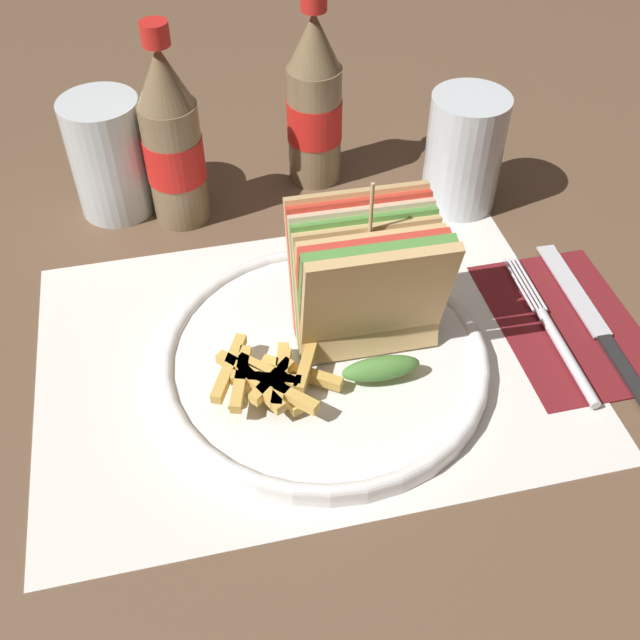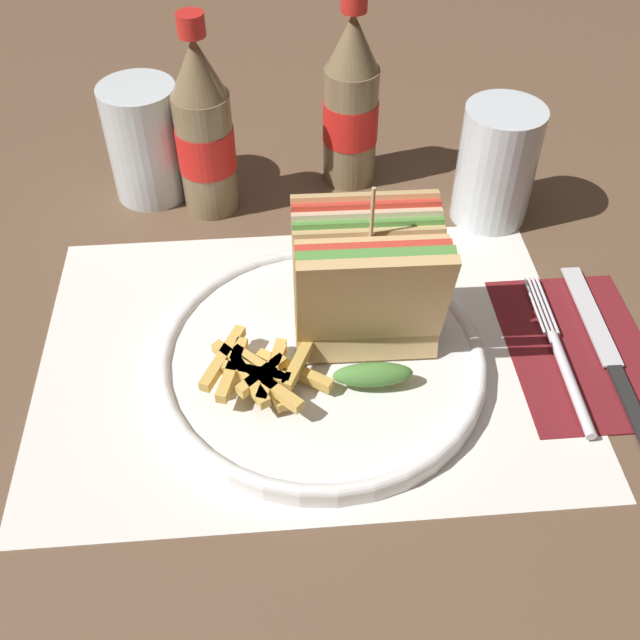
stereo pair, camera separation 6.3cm
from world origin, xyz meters
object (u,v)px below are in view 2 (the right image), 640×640
club_sandwich (368,290)px  coke_bottle_far (351,105)px  knife (607,351)px  plate_main (322,361)px  glass_near (496,165)px  fork (564,365)px  coke_bottle_near (204,132)px  glass_far (145,142)px

club_sandwich → coke_bottle_far: bearing=86.7°
club_sandwich → coke_bottle_far: coke_bottle_far is taller
club_sandwich → knife: 0.22m
plate_main → knife: (0.25, -0.00, -0.00)m
glass_near → plate_main: bearing=-133.6°
plate_main → fork: bearing=-5.5°
coke_bottle_near → glass_far: coke_bottle_near is taller
plate_main → glass_near: glass_near is taller
coke_bottle_far → glass_near: coke_bottle_far is taller
coke_bottle_far → glass_near: bearing=-30.7°
fork → glass_far: glass_far is taller
knife → coke_bottle_near: 0.44m
fork → knife: fork is taller
plate_main → glass_near: size_ratio=2.25×
knife → glass_near: (-0.06, 0.21, 0.06)m
fork → glass_near: 0.23m
coke_bottle_near → coke_bottle_far: 0.16m
fork → knife: (0.04, 0.02, -0.00)m
glass_far → plate_main: bearing=-59.4°
plate_main → glass_far: bearing=120.6°
fork → coke_bottle_near: coke_bottle_near is taller
glass_far → coke_bottle_far: bearing=2.7°
fork → plate_main: bearing=175.8°
club_sandwich → glass_near: 0.24m
plate_main → knife: size_ratio=1.32×
fork → glass_far: bearing=142.6°
coke_bottle_far → glass_near: 0.16m
coke_bottle_near → plate_main: bearing=-68.2°
club_sandwich → glass_far: size_ratio=1.28×
club_sandwich → fork: (0.17, -0.04, -0.07)m
knife → coke_bottle_far: (-0.20, 0.29, 0.08)m
coke_bottle_near → glass_near: coke_bottle_near is taller
knife → coke_bottle_near: coke_bottle_near is taller
fork → glass_near: size_ratio=1.49×
club_sandwich → glass_near: (0.16, 0.19, -0.01)m
coke_bottle_near → knife: bearing=-35.7°
knife → glass_far: size_ratio=1.70×
glass_near → coke_bottle_near: bearing=171.9°
plate_main → fork: size_ratio=1.51×
plate_main → club_sandwich: 0.08m
knife → plate_main: bearing=-179.7°
club_sandwich → fork: bearing=-12.2°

